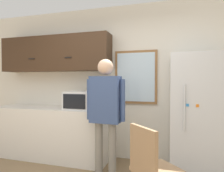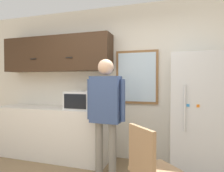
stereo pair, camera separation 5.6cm
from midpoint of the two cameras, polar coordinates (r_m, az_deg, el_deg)
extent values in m
cube|color=silver|center=(3.58, 1.08, 1.04)|extent=(6.00, 0.06, 2.70)
cube|color=silver|center=(3.86, -17.32, -12.50)|extent=(2.12, 0.62, 0.90)
cube|color=#3D2819|center=(3.90, -16.37, 8.75)|extent=(2.12, 0.35, 0.64)
cube|color=black|center=(3.95, -22.42, 7.20)|extent=(0.12, 0.01, 0.01)
cube|color=black|center=(3.53, -12.92, 7.97)|extent=(0.12, 0.01, 0.01)
cube|color=white|center=(3.39, -9.01, -4.10)|extent=(0.55, 0.38, 0.30)
cube|color=black|center=(3.24, -11.28, -4.36)|extent=(0.39, 0.01, 0.24)
cube|color=#B2B2B2|center=(3.12, -6.67, -4.57)|extent=(0.08, 0.01, 0.24)
cylinder|color=gray|center=(3.01, -4.31, -17.55)|extent=(0.11, 0.11, 0.79)
cylinder|color=gray|center=(2.94, -0.50, -18.01)|extent=(0.11, 0.11, 0.79)
cube|color=#384C7A|center=(2.82, -2.44, -3.83)|extent=(0.43, 0.23, 0.65)
sphere|color=#D8AD8C|center=(2.82, -2.45, 5.43)|extent=(0.22, 0.22, 0.22)
cylinder|color=#384C7A|center=(2.92, -7.05, -3.77)|extent=(0.07, 0.07, 0.58)
cylinder|color=#384C7A|center=(2.74, 2.46, -4.10)|extent=(0.07, 0.07, 0.58)
cube|color=silver|center=(3.16, 23.10, -7.67)|extent=(0.80, 0.63, 1.76)
cylinder|color=silver|center=(2.79, 19.43, -5.89)|extent=(0.02, 0.02, 0.62)
cube|color=orange|center=(2.82, 22.71, -5.21)|extent=(0.04, 0.01, 0.04)
cube|color=#338CDB|center=(2.81, 20.24, -5.15)|extent=(0.04, 0.01, 0.04)
cube|color=#997551|center=(2.23, 12.52, -22.83)|extent=(0.62, 0.62, 0.04)
cube|color=#997551|center=(2.02, 8.01, -17.80)|extent=(0.30, 0.32, 0.46)
cube|color=olive|center=(3.47, 6.36, 2.53)|extent=(0.73, 0.04, 0.91)
cube|color=silver|center=(3.45, 6.29, 2.54)|extent=(0.65, 0.01, 0.83)
camera|label=1|loc=(0.03, -90.60, -0.01)|focal=32.00mm
camera|label=2|loc=(0.03, 89.40, 0.01)|focal=32.00mm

